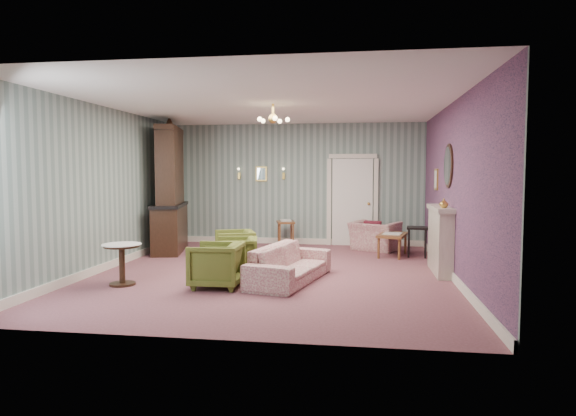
% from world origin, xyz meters
% --- Properties ---
extents(floor, '(7.00, 7.00, 0.00)m').
position_xyz_m(floor, '(0.00, 0.00, 0.00)').
color(floor, '#824B55').
rests_on(floor, ground).
extents(ceiling, '(7.00, 7.00, 0.00)m').
position_xyz_m(ceiling, '(0.00, 0.00, 2.90)').
color(ceiling, white).
rests_on(ceiling, ground).
extents(wall_back, '(6.00, 0.00, 6.00)m').
position_xyz_m(wall_back, '(0.00, 3.50, 1.45)').
color(wall_back, slate).
rests_on(wall_back, ground).
extents(wall_front, '(6.00, 0.00, 6.00)m').
position_xyz_m(wall_front, '(0.00, -3.50, 1.45)').
color(wall_front, slate).
rests_on(wall_front, ground).
extents(wall_left, '(0.00, 7.00, 7.00)m').
position_xyz_m(wall_left, '(-3.00, 0.00, 1.45)').
color(wall_left, slate).
rests_on(wall_left, ground).
extents(wall_right, '(0.00, 7.00, 7.00)m').
position_xyz_m(wall_right, '(3.00, 0.00, 1.45)').
color(wall_right, slate).
rests_on(wall_right, ground).
extents(wall_right_floral, '(0.00, 7.00, 7.00)m').
position_xyz_m(wall_right_floral, '(2.98, 0.00, 1.45)').
color(wall_right_floral, '#A55279').
rests_on(wall_right_floral, ground).
extents(door, '(1.12, 0.12, 2.16)m').
position_xyz_m(door, '(1.30, 3.46, 1.08)').
color(door, white).
rests_on(door, floor).
extents(olive_chair_a, '(0.69, 0.74, 0.75)m').
position_xyz_m(olive_chair_a, '(-0.66, -1.21, 0.38)').
color(olive_chair_a, '#565E21').
rests_on(olive_chair_a, floor).
extents(olive_chair_b, '(0.77, 0.80, 0.70)m').
position_xyz_m(olive_chair_b, '(-0.60, -0.22, 0.35)').
color(olive_chair_b, '#565E21').
rests_on(olive_chair_b, floor).
extents(olive_chair_c, '(0.86, 0.88, 0.72)m').
position_xyz_m(olive_chair_c, '(-0.86, 0.68, 0.36)').
color(olive_chair_c, '#565E21').
rests_on(olive_chair_c, floor).
extents(sofa_chintz, '(1.02, 2.05, 0.77)m').
position_xyz_m(sofa_chintz, '(0.38, -0.64, 0.39)').
color(sofa_chintz, '#933B4F').
rests_on(sofa_chintz, floor).
extents(wingback_chair, '(1.16, 1.00, 0.86)m').
position_xyz_m(wingback_chair, '(1.82, 2.78, 0.43)').
color(wingback_chair, '#933B4F').
rests_on(wingback_chair, floor).
extents(dresser, '(0.96, 1.82, 2.88)m').
position_xyz_m(dresser, '(-2.65, 1.97, 1.44)').
color(dresser, black).
rests_on(dresser, floor).
extents(fireplace, '(0.30, 1.40, 1.16)m').
position_xyz_m(fireplace, '(2.86, 0.40, 0.58)').
color(fireplace, beige).
rests_on(fireplace, floor).
extents(mantel_vase, '(0.15, 0.15, 0.15)m').
position_xyz_m(mantel_vase, '(2.84, 0.00, 1.23)').
color(mantel_vase, gold).
rests_on(mantel_vase, fireplace).
extents(oval_mirror, '(0.04, 0.76, 0.84)m').
position_xyz_m(oval_mirror, '(2.96, 0.40, 1.85)').
color(oval_mirror, white).
rests_on(oval_mirror, wall_right).
extents(framed_print, '(0.04, 0.34, 0.42)m').
position_xyz_m(framed_print, '(2.97, 1.75, 1.60)').
color(framed_print, gold).
rests_on(framed_print, wall_right).
extents(coffee_table, '(0.72, 1.02, 0.47)m').
position_xyz_m(coffee_table, '(2.15, 2.03, 0.24)').
color(coffee_table, brown).
rests_on(coffee_table, floor).
extents(side_table_black, '(0.46, 0.46, 0.62)m').
position_xyz_m(side_table_black, '(2.65, 1.99, 0.31)').
color(side_table_black, black).
rests_on(side_table_black, floor).
extents(pedestal_table, '(0.65, 0.65, 0.65)m').
position_xyz_m(pedestal_table, '(-2.15, -1.27, 0.32)').
color(pedestal_table, black).
rests_on(pedestal_table, floor).
extents(nesting_table, '(0.50, 0.58, 0.65)m').
position_xyz_m(nesting_table, '(-0.23, 3.00, 0.33)').
color(nesting_table, brown).
rests_on(nesting_table, floor).
extents(gilt_mirror_back, '(0.28, 0.06, 0.36)m').
position_xyz_m(gilt_mirror_back, '(-0.90, 3.46, 1.70)').
color(gilt_mirror_back, gold).
rests_on(gilt_mirror_back, wall_back).
extents(sconce_left, '(0.16, 0.12, 0.30)m').
position_xyz_m(sconce_left, '(-1.45, 3.44, 1.70)').
color(sconce_left, gold).
rests_on(sconce_left, wall_back).
extents(sconce_right, '(0.16, 0.12, 0.30)m').
position_xyz_m(sconce_right, '(-0.35, 3.44, 1.70)').
color(sconce_right, gold).
rests_on(sconce_right, wall_back).
extents(chandelier, '(0.56, 0.56, 0.36)m').
position_xyz_m(chandelier, '(0.00, 0.00, 2.63)').
color(chandelier, gold).
rests_on(chandelier, ceiling).
extents(burgundy_cushion, '(0.41, 0.28, 0.39)m').
position_xyz_m(burgundy_cushion, '(1.77, 2.63, 0.48)').
color(burgundy_cushion, maroon).
rests_on(burgundy_cushion, wingback_chair).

